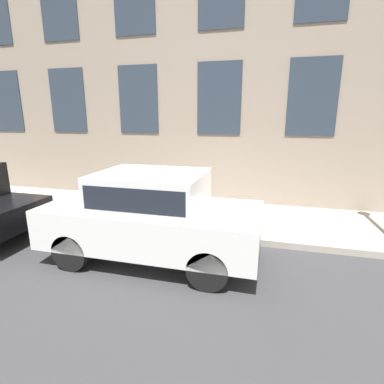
# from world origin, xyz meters

# --- Properties ---
(ground_plane) EXTENTS (80.00, 80.00, 0.00)m
(ground_plane) POSITION_xyz_m (0.00, 0.00, 0.00)
(ground_plane) COLOR #38383A
(sidewalk) EXTENTS (2.95, 60.00, 0.16)m
(sidewalk) POSITION_xyz_m (1.48, 0.00, 0.08)
(sidewalk) COLOR #A8A093
(sidewalk) RESTS_ON ground_plane
(building_facade) EXTENTS (0.33, 40.00, 11.51)m
(building_facade) POSITION_xyz_m (3.10, -0.00, 5.75)
(building_facade) COLOR gray
(building_facade) RESTS_ON ground_plane
(fire_hydrant) EXTENTS (0.32, 0.44, 0.74)m
(fire_hydrant) POSITION_xyz_m (0.56, -0.01, 0.53)
(fire_hydrant) COLOR gray
(fire_hydrant) RESTS_ON sidewalk
(person) EXTENTS (0.26, 0.17, 1.06)m
(person) POSITION_xyz_m (0.74, 0.50, 0.80)
(person) COLOR #232328
(person) RESTS_ON sidewalk
(parked_car_white_near) EXTENTS (1.91, 4.34, 1.83)m
(parked_car_white_near) POSITION_xyz_m (-1.18, 0.60, 1.00)
(parked_car_white_near) COLOR black
(parked_car_white_near) RESTS_ON ground_plane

